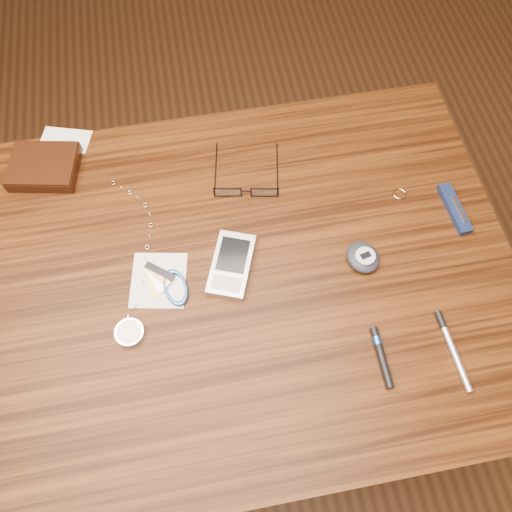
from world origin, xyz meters
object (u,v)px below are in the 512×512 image
object	(u,v)px
wallet_and_card	(44,166)
pocket_watch	(130,326)
eyeglasses	(246,189)
silver_pen	(451,344)
desk	(222,299)
pedometer	(363,257)
pda_phone	(231,265)
notepad_keys	(167,283)
pocket_knife	(455,209)

from	to	relation	value
wallet_and_card	pocket_watch	bearing A→B (deg)	-68.42
wallet_and_card	eyeglasses	size ratio (longest dim) A/B	1.20
pocket_watch	silver_pen	bearing A→B (deg)	-13.69
desk	pedometer	world-z (taller)	pedometer
pda_phone	pocket_watch	bearing A→B (deg)	-156.58
pda_phone	desk	bearing A→B (deg)	-148.76
wallet_and_card	notepad_keys	distance (m)	0.33
silver_pen	pocket_watch	bearing A→B (deg)	166.31
pedometer	pda_phone	bearing A→B (deg)	172.93
desk	wallet_and_card	xyz separation A→B (m)	(-0.28, 0.27, 0.12)
wallet_and_card	notepad_keys	size ratio (longest dim) A/B	1.45
pocket_watch	pocket_knife	xyz separation A→B (m)	(0.58, 0.11, 0.00)
eyeglasses	silver_pen	xyz separation A→B (m)	(0.26, -0.33, -0.01)
eyeglasses	pda_phone	distance (m)	0.15
silver_pen	pda_phone	bearing A→B (deg)	148.23
wallet_and_card	pda_phone	size ratio (longest dim) A/B	1.27
pedometer	pocket_knife	world-z (taller)	pedometer
eyeglasses	pedometer	xyz separation A→B (m)	(0.17, -0.17, -0.00)
notepad_keys	wallet_and_card	bearing A→B (deg)	126.05
wallet_and_card	desk	bearing A→B (deg)	-43.98
pedometer	desk	bearing A→B (deg)	177.07
pocket_watch	pda_phone	world-z (taller)	pda_phone
desk	pocket_watch	xyz separation A→B (m)	(-0.15, -0.06, 0.11)
wallet_and_card	pda_phone	world-z (taller)	wallet_and_card
eyeglasses	notepad_keys	distance (m)	0.22
pocket_watch	pda_phone	size ratio (longest dim) A/B	2.44
eyeglasses	pedometer	size ratio (longest dim) A/B	1.95
pedometer	notepad_keys	distance (m)	0.33
pocket_watch	notepad_keys	world-z (taller)	pocket_watch
desk	silver_pen	world-z (taller)	silver_pen
wallet_and_card	silver_pen	xyz separation A→B (m)	(0.62, -0.45, -0.01)
wallet_and_card	eyeglasses	distance (m)	0.37
notepad_keys	pocket_knife	size ratio (longest dim) A/B	1.12
pocket_watch	pda_phone	distance (m)	0.19
silver_pen	eyeglasses	bearing A→B (deg)	128.24
pocket_knife	notepad_keys	bearing A→B (deg)	-174.45
desk	silver_pen	bearing A→B (deg)	-27.98
pda_phone	pedometer	distance (m)	0.22
pocket_watch	pocket_knife	distance (m)	0.59
notepad_keys	pedometer	bearing A→B (deg)	-2.58
eyeglasses	notepad_keys	size ratio (longest dim) A/B	1.21
pocket_watch	notepad_keys	distance (m)	0.09
pda_phone	silver_pen	xyz separation A→B (m)	(0.31, -0.19, -0.00)
eyeglasses	silver_pen	bearing A→B (deg)	-51.76
desk	pda_phone	size ratio (longest dim) A/B	7.65
desk	pocket_watch	size ratio (longest dim) A/B	3.14
desk	notepad_keys	size ratio (longest dim) A/B	8.75
pedometer	pocket_knife	size ratio (longest dim) A/B	0.69
eyeglasses	pocket_watch	distance (m)	0.31
eyeglasses	silver_pen	distance (m)	0.43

